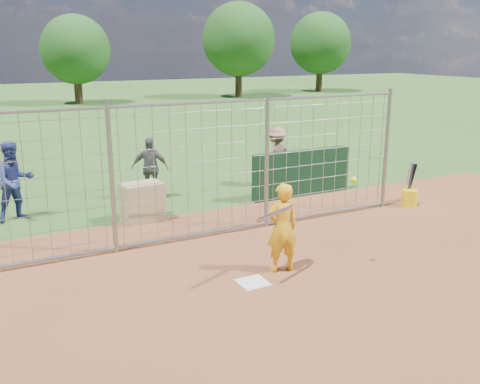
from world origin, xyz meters
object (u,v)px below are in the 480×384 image
batter (282,228)px  bystander_c (276,156)px  bystander_a (15,181)px  equipment_bin (143,202)px  bucket_with_bats (409,195)px  bystander_b (150,168)px

batter → bystander_c: 5.49m
batter → bystander_a: bearing=-46.2°
bystander_a → bystander_c: bearing=-15.9°
bystander_c → equipment_bin: 4.16m
bystander_a → bucket_with_bats: 8.43m
bystander_c → equipment_bin: (-3.94, -1.29, -0.36)m
bystander_c → bystander_a: bearing=-6.7°
bystander_a → equipment_bin: (2.25, -1.27, -0.42)m
batter → bystander_b: (-0.51, 4.98, 0.01)m
batter → equipment_bin: (-1.19, 3.45, -0.32)m
batter → bystander_a: (-3.44, 4.72, 0.10)m
bystander_c → bucket_with_bats: bystander_c is taller
bystander_a → bucket_with_bats: bystander_a is taller
bystander_a → bucket_with_bats: (7.87, -2.97, -0.57)m
bystander_a → bystander_b: (2.93, 0.26, -0.09)m
bystander_c → bystander_b: bearing=-11.1°
batter → bucket_with_bats: bearing=-150.7°
batter → bystander_a: size_ratio=0.88×
bystander_b → bucket_with_bats: 5.92m
equipment_bin → bucket_with_bats: 5.87m
batter → bucket_with_bats: size_ratio=1.48×
batter → bystander_a: bystander_a is taller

